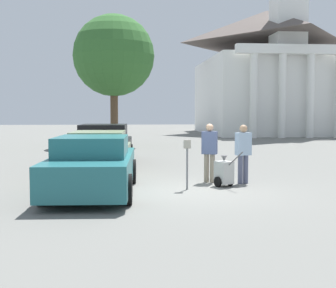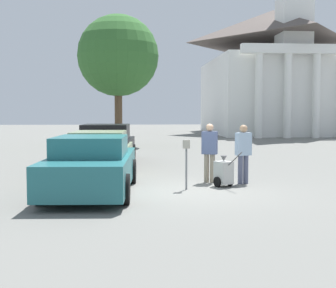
{
  "view_description": "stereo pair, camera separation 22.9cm",
  "coord_description": "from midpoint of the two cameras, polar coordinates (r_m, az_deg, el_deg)",
  "views": [
    {
      "loc": [
        -1.55,
        -11.68,
        2.02
      ],
      "look_at": [
        -0.32,
        1.46,
        1.1
      ],
      "focal_mm": 50.0,
      "sensor_mm": 36.0,
      "label": 1
    },
    {
      "loc": [
        -1.32,
        -11.7,
        2.02
      ],
      "look_at": [
        -0.32,
        1.46,
        1.1
      ],
      "focal_mm": 50.0,
      "sensor_mm": 36.0,
      "label": 2
    }
  ],
  "objects": [
    {
      "name": "person_supervisor",
      "position": [
        13.2,
        9.66,
        -0.78
      ],
      "size": [
        0.46,
        0.32,
        1.65
      ],
      "rotation": [
        0.0,
        0.0,
        3.4
      ],
      "color": "#515670",
      "rests_on": "ground_plane"
    },
    {
      "name": "shade_tree",
      "position": [
        27.49,
        -5.87,
        10.63
      ],
      "size": [
        4.68,
        4.68,
        7.57
      ],
      "color": "brown",
      "rests_on": "ground_plane"
    },
    {
      "name": "equipment_cart",
      "position": [
        12.67,
        7.32,
        -3.45
      ],
      "size": [
        0.62,
        0.97,
        1.0
      ],
      "rotation": [
        0.0,
        0.0,
        0.45
      ],
      "color": "#B2B2AD",
      "rests_on": "ground_plane"
    },
    {
      "name": "parking_meter",
      "position": [
        12.05,
        2.8,
        -1.34
      ],
      "size": [
        0.18,
        0.09,
        1.29
      ],
      "color": "slate",
      "rests_on": "ground_plane"
    },
    {
      "name": "ground_plane",
      "position": [
        11.95,
        2.63,
        -5.75
      ],
      "size": [
        120.0,
        120.0,
        0.0
      ],
      "primitive_type": "plane",
      "color": "slate"
    },
    {
      "name": "parked_car_sage",
      "position": [
        14.6,
        -7.84,
        -1.39
      ],
      "size": [
        2.09,
        5.02,
        1.42
      ],
      "rotation": [
        0.0,
        0.0,
        -0.05
      ],
      "color": "gray",
      "rests_on": "ground_plane"
    },
    {
      "name": "parked_car_teal",
      "position": [
        11.71,
        -8.7,
        -2.7
      ],
      "size": [
        2.22,
        5.0,
        1.42
      ],
      "rotation": [
        0.0,
        0.0,
        -0.05
      ],
      "color": "#23666B",
      "rests_on": "ground_plane"
    },
    {
      "name": "parked_car_black",
      "position": [
        18.2,
        -7.15,
        -0.21
      ],
      "size": [
        2.27,
        4.94,
        1.53
      ],
      "rotation": [
        0.0,
        0.0,
        -0.05
      ],
      "color": "black",
      "rests_on": "ground_plane"
    },
    {
      "name": "church",
      "position": [
        43.97,
        12.89,
        9.01
      ],
      "size": [
        11.31,
        15.26,
        23.15
      ],
      "color": "white",
      "rests_on": "ground_plane"
    },
    {
      "name": "person_worker",
      "position": [
        13.3,
        5.58,
        -0.64
      ],
      "size": [
        0.47,
        0.37,
        1.68
      ],
      "rotation": [
        0.0,
        0.0,
        2.74
      ],
      "color": "gray",
      "rests_on": "ground_plane"
    }
  ]
}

